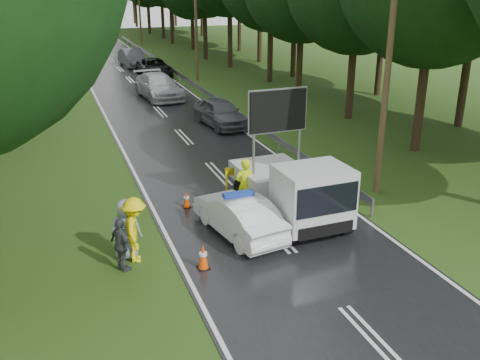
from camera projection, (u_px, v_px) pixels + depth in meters
name	position (u px, v px, depth m)	size (l,w,h in m)	color
ground	(274.00, 233.00, 17.46)	(160.00, 160.00, 0.00)	#2A4714
road	(130.00, 80.00, 43.87)	(7.00, 140.00, 0.02)	black
guardrail	(175.00, 71.00, 44.56)	(0.12, 60.06, 0.70)	gray
utility_pole_near	(389.00, 60.00, 19.08)	(1.40, 0.24, 10.00)	#4D3E24
utility_pole_mid	(196.00, 16.00, 41.97)	(1.40, 0.24, 10.00)	#4D3E24
utility_pole_far	(139.00, 3.00, 64.86)	(1.40, 0.24, 10.00)	#4D3E24
police_sedan	(238.00, 215.00, 17.15)	(2.07, 4.21, 1.46)	white
work_truck	(294.00, 189.00, 17.98)	(2.57, 5.44, 4.27)	gray
barrier	(264.00, 176.00, 19.86)	(2.74, 1.17, 1.21)	#F2EB0D
officer	(245.00, 185.00, 18.79)	(0.71, 0.47, 1.96)	#D6F50D
civilian	(293.00, 198.00, 17.85)	(0.90, 0.71, 1.86)	#1933A6
bystander_left	(135.00, 230.00, 15.45)	(1.27, 0.73, 1.97)	yellow
bystander_mid	(122.00, 245.00, 14.96)	(0.94, 0.39, 1.60)	#3A3D41
bystander_right	(126.00, 229.00, 15.62)	(0.91, 0.59, 1.86)	gray
queue_car_first	(220.00, 112.00, 29.91)	(1.83, 4.54, 1.55)	#474A4F
queue_car_second	(158.00, 86.00, 36.96)	(2.31, 5.68, 1.65)	#A8ACB0
queue_car_third	(154.00, 67.00, 45.37)	(2.43, 5.28, 1.47)	black
queue_car_fourth	(132.00, 58.00, 50.34)	(1.73, 4.96, 1.64)	#42464A
cone_near_left	(203.00, 257.00, 15.19)	(0.37, 0.37, 0.78)	black
cone_center	(271.00, 225.00, 17.32)	(0.30, 0.30, 0.64)	black
cone_far	(249.00, 172.00, 22.07)	(0.31, 0.31, 0.66)	black
cone_left_mid	(187.00, 199.00, 19.31)	(0.31, 0.31, 0.65)	black
cone_right	(308.00, 168.00, 22.41)	(0.33, 0.33, 0.69)	black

